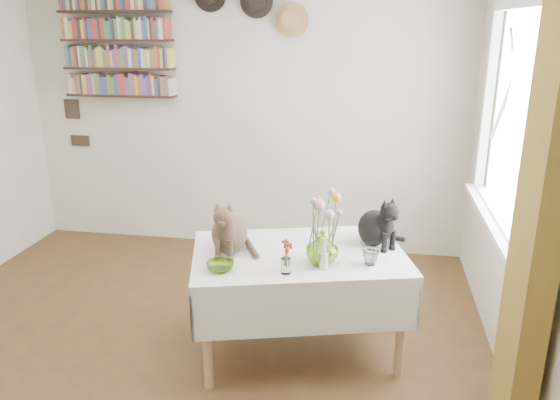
% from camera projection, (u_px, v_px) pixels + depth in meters
% --- Properties ---
extents(room, '(4.08, 4.58, 2.58)m').
position_uv_depth(room, '(139.00, 182.00, 2.79)').
color(room, brown).
rests_on(room, ground).
extents(window, '(0.12, 1.52, 1.32)m').
position_uv_depth(window, '(512.00, 136.00, 3.17)').
color(window, white).
rests_on(window, room).
extents(curtain, '(0.12, 0.38, 2.10)m').
position_uv_depth(curtain, '(537.00, 231.00, 2.40)').
color(curtain, brown).
rests_on(curtain, room).
extents(dining_table, '(1.46, 1.14, 0.69)m').
position_uv_depth(dining_table, '(299.00, 277.00, 3.39)').
color(dining_table, white).
rests_on(dining_table, room).
extents(tabby_cat, '(0.24, 0.30, 0.36)m').
position_uv_depth(tabby_cat, '(229.00, 224.00, 3.30)').
color(tabby_cat, brown).
rests_on(tabby_cat, dining_table).
extents(black_cat, '(0.36, 0.36, 0.34)m').
position_uv_depth(black_cat, '(375.00, 219.00, 3.41)').
color(black_cat, black).
rests_on(black_cat, dining_table).
extents(flower_vase, '(0.23, 0.23, 0.20)m').
position_uv_depth(flower_vase, '(322.00, 247.00, 3.15)').
color(flower_vase, '#A3CF43').
rests_on(flower_vase, dining_table).
extents(green_bowl, '(0.21, 0.21, 0.05)m').
position_uv_depth(green_bowl, '(220.00, 266.00, 3.08)').
color(green_bowl, '#A3CF43').
rests_on(green_bowl, dining_table).
extents(drinking_glass, '(0.11, 0.11, 0.09)m').
position_uv_depth(drinking_glass, '(370.00, 257.00, 3.15)').
color(drinking_glass, white).
rests_on(drinking_glass, dining_table).
extents(candlestick, '(0.05, 0.05, 0.19)m').
position_uv_depth(candlestick, '(324.00, 259.00, 3.09)').
color(candlestick, white).
rests_on(candlestick, dining_table).
extents(berry_jar, '(0.06, 0.06, 0.23)m').
position_uv_depth(berry_jar, '(286.00, 257.00, 3.02)').
color(berry_jar, white).
rests_on(berry_jar, dining_table).
extents(porcelain_figurine, '(0.05, 0.05, 0.09)m').
position_uv_depth(porcelain_figurine, '(389.00, 242.00, 3.38)').
color(porcelain_figurine, white).
rests_on(porcelain_figurine, dining_table).
extents(flower_bouquet, '(0.17, 0.13, 0.39)m').
position_uv_depth(flower_bouquet, '(323.00, 208.00, 3.08)').
color(flower_bouquet, '#4C7233').
rests_on(flower_bouquet, flower_vase).
extents(bookshelf_unit, '(1.00, 0.16, 0.91)m').
position_uv_depth(bookshelf_unit, '(117.00, 45.00, 4.81)').
color(bookshelf_unit, '#331F16').
rests_on(bookshelf_unit, room).
extents(wall_hats, '(0.98, 0.09, 0.48)m').
position_uv_depth(wall_hats, '(252.00, 5.00, 4.54)').
color(wall_hats, black).
rests_on(wall_hats, room).
extents(wall_art_plaques, '(0.21, 0.02, 0.44)m').
position_uv_depth(wall_art_plaques, '(76.00, 122.00, 5.18)').
color(wall_art_plaques, '#38281E').
rests_on(wall_art_plaques, room).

